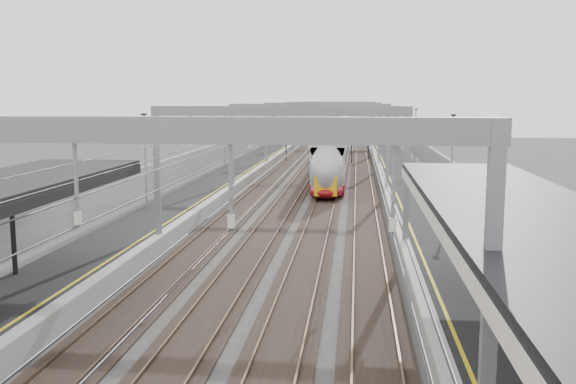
% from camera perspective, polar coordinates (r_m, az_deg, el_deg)
% --- Properties ---
extents(platform_left, '(4.00, 120.00, 1.00)m').
position_cam_1_polar(platform_left, '(56.39, -6.04, 0.61)').
color(platform_left, black).
rests_on(platform_left, ground).
extents(platform_right, '(4.00, 120.00, 1.00)m').
position_cam_1_polar(platform_right, '(55.30, 10.39, 0.37)').
color(platform_right, black).
rests_on(platform_right, ground).
extents(tracks, '(11.40, 140.00, 0.20)m').
position_cam_1_polar(tracks, '(55.33, 2.09, 0.03)').
color(tracks, black).
rests_on(tracks, ground).
extents(overhead_line, '(13.00, 140.00, 6.60)m').
position_cam_1_polar(overhead_line, '(61.40, 2.56, 6.55)').
color(overhead_line, gray).
rests_on(overhead_line, platform_left).
extents(canopy_right, '(4.40, 30.00, 4.24)m').
position_cam_1_polar(canopy_right, '(13.60, 24.04, -4.50)').
color(canopy_right, black).
rests_on(canopy_right, platform_right).
extents(overbridge, '(22.00, 2.20, 6.90)m').
position_cam_1_polar(overbridge, '(109.74, 4.14, 6.83)').
color(overbridge, slate).
rests_on(overbridge, ground).
extents(wall_left, '(0.30, 120.00, 3.20)m').
position_cam_1_polar(wall_left, '(57.02, -9.21, 1.75)').
color(wall_left, slate).
rests_on(wall_left, ground).
extents(wall_right, '(0.30, 120.00, 3.20)m').
position_cam_1_polar(wall_right, '(55.50, 13.71, 1.44)').
color(wall_right, slate).
rests_on(wall_right, ground).
extents(train, '(2.79, 50.89, 4.41)m').
position_cam_1_polar(train, '(72.67, 4.27, 3.64)').
color(train, maroon).
rests_on(train, ground).
extents(bench, '(0.68, 1.84, 0.93)m').
position_cam_1_polar(bench, '(19.07, 23.01, -11.92)').
color(bench, black).
rests_on(bench, platform_right).
extents(signal_green, '(0.32, 0.32, 3.48)m').
position_cam_1_polar(signal_green, '(82.58, -0.18, 4.39)').
color(signal_green, black).
rests_on(signal_green, ground).
extents(signal_red_near, '(0.32, 0.32, 3.48)m').
position_cam_1_polar(signal_red_near, '(81.24, 5.67, 4.29)').
color(signal_red_near, black).
rests_on(signal_red_near, ground).
extents(signal_red_far, '(0.32, 0.32, 3.48)m').
position_cam_1_polar(signal_red_far, '(86.46, 7.17, 4.50)').
color(signal_red_far, black).
rests_on(signal_red_far, ground).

